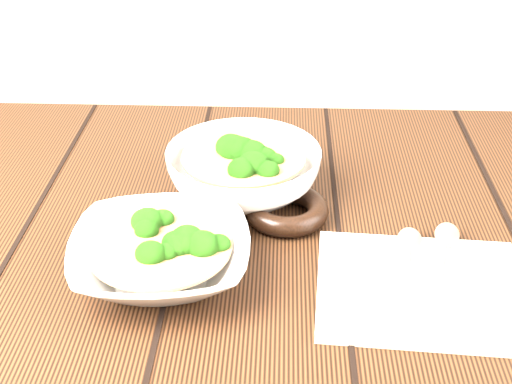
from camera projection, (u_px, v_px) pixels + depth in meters
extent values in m
cube|color=#3A2010|center=(196.00, 250.00, 0.90)|extent=(1.20, 0.80, 0.04)
cube|color=#3A2010|center=(505.00, 313.00, 1.37)|extent=(0.07, 0.07, 0.71)
imported|color=silver|center=(161.00, 257.00, 0.81)|extent=(0.22, 0.22, 0.05)
cylinder|color=#9A7445|center=(160.00, 246.00, 0.81)|extent=(0.16, 0.16, 0.00)
ellipsoid|color=#296516|center=(178.00, 239.00, 0.81)|extent=(0.03, 0.03, 0.03)
ellipsoid|color=#296516|center=(175.00, 226.00, 0.83)|extent=(0.03, 0.03, 0.03)
ellipsoid|color=#296516|center=(145.00, 221.00, 0.84)|extent=(0.03, 0.03, 0.03)
ellipsoid|color=#296516|center=(139.00, 239.00, 0.81)|extent=(0.03, 0.03, 0.03)
ellipsoid|color=#296516|center=(131.00, 255.00, 0.78)|extent=(0.03, 0.03, 0.03)
ellipsoid|color=#296516|center=(156.00, 270.00, 0.76)|extent=(0.03, 0.03, 0.03)
ellipsoid|color=#296516|center=(179.00, 251.00, 0.79)|extent=(0.03, 0.03, 0.03)
imported|color=silver|center=(244.00, 172.00, 0.97)|extent=(0.23, 0.23, 0.07)
cylinder|color=#9A7445|center=(244.00, 157.00, 0.96)|extent=(0.17, 0.17, 0.00)
ellipsoid|color=#296516|center=(259.00, 151.00, 0.96)|extent=(0.04, 0.03, 0.03)
ellipsoid|color=#296516|center=(258.00, 143.00, 0.98)|extent=(0.04, 0.03, 0.03)
ellipsoid|color=#296516|center=(241.00, 137.00, 0.99)|extent=(0.04, 0.03, 0.03)
ellipsoid|color=#296516|center=(231.00, 147.00, 0.97)|extent=(0.04, 0.03, 0.03)
ellipsoid|color=#296516|center=(215.00, 152.00, 0.96)|extent=(0.04, 0.03, 0.03)
ellipsoid|color=#296516|center=(210.00, 164.00, 0.93)|extent=(0.04, 0.03, 0.03)
ellipsoid|color=#296516|center=(237.00, 163.00, 0.93)|extent=(0.04, 0.03, 0.03)
ellipsoid|color=#296516|center=(257.00, 167.00, 0.92)|extent=(0.04, 0.03, 0.03)
ellipsoid|color=#296516|center=(283.00, 162.00, 0.93)|extent=(0.04, 0.03, 0.03)
torus|color=black|center=(286.00, 210.00, 0.92)|extent=(0.13, 0.13, 0.03)
cube|color=beige|center=(421.00, 289.00, 0.79)|extent=(0.24, 0.20, 0.01)
cylinder|color=beige|center=(409.00, 284.00, 0.78)|extent=(0.03, 0.15, 0.01)
ellipsoid|color=beige|center=(410.00, 240.00, 0.86)|extent=(0.04, 0.06, 0.01)
cylinder|color=beige|center=(443.00, 277.00, 0.80)|extent=(0.04, 0.14, 0.01)
ellipsoid|color=beige|center=(447.00, 234.00, 0.87)|extent=(0.04, 0.06, 0.01)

